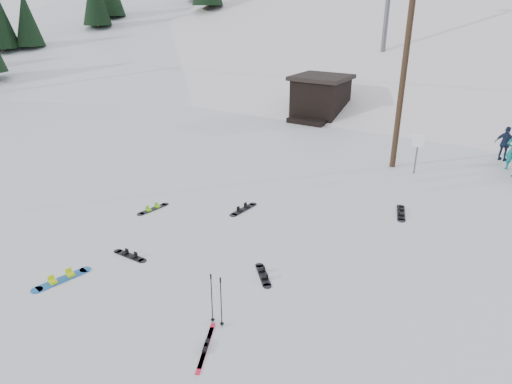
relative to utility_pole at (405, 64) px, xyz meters
The scene contains 17 objects.
ground 14.90m from the utility_pole, 98.13° to the right, with size 200.00×200.00×0.00m, color silver.
ski_slope 44.31m from the utility_pole, 92.79° to the left, with size 60.00×75.00×45.00m, color white.
ridge_left 53.35m from the utility_pole, 138.18° to the left, with size 34.00×85.00×38.00m, color silver.
treeline_left 44.65m from the utility_pole, 144.16° to the left, with size 20.00×64.00×10.00m, color black, non-canonical shape.
treeline_crest 72.18m from the utility_pole, 91.59° to the left, with size 50.00×6.00×10.00m, color black, non-canonical shape.
utility_pole is the anchor object (origin of this frame).
trail_sign 3.60m from the utility_pole, 21.04° to the right, with size 0.50×0.09×1.85m.
lift_hut 10.40m from the utility_pole, 135.24° to the left, with size 3.40×4.10×2.75m.
hero_snowboard 15.80m from the utility_pole, 109.12° to the right, with size 0.59×1.67×0.12m.
hero_skis 14.99m from the utility_pole, 89.57° to the right, with size 0.79×1.52×0.09m.
ski_poles 14.03m from the utility_pole, 90.71° to the right, with size 0.37×0.10×1.35m.
board_scatter_a 13.88m from the utility_pole, 109.22° to the right, with size 1.30×0.25×0.09m.
board_scatter_b 9.58m from the utility_pole, 112.69° to the right, with size 0.37×1.47×0.10m.
board_scatter_c 12.21m from the utility_pole, 122.73° to the right, with size 0.42×1.39×0.10m.
board_scatter_d 12.03m from the utility_pole, 91.64° to the right, with size 0.98×1.02×0.09m.
board_scatter_f 7.01m from the utility_pole, 69.74° to the right, with size 0.65×1.46×0.11m.
skier_navy 6.83m from the utility_pole, 41.18° to the left, with size 0.98×0.41×1.68m, color #17223B.
Camera 1 is at (7.37, -6.46, 7.19)m, focal length 32.00 mm.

